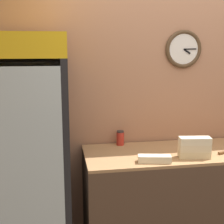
{
  "coord_description": "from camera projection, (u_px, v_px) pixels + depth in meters",
  "views": [
    {
      "loc": [
        -1.08,
        -1.67,
        1.81
      ],
      "look_at": [
        -0.65,
        0.89,
        1.28
      ],
      "focal_mm": 50.0,
      "sensor_mm": 36.0,
      "label": 1
    }
  ],
  "objects": [
    {
      "name": "sandwich_stack_top",
      "position": [
        195.0,
        141.0,
        2.62
      ],
      "size": [
        0.27,
        0.13,
        0.06
      ],
      "color": "beige",
      "rests_on": "sandwich_stack_middle"
    },
    {
      "name": "prep_counter",
      "position": [
        181.0,
        197.0,
        2.91
      ],
      "size": [
        1.78,
        0.67,
        0.9
      ],
      "color": "#4C3828",
      "rests_on": "ground_plane"
    },
    {
      "name": "sandwich_stack_middle",
      "position": [
        195.0,
        147.0,
        2.63
      ],
      "size": [
        0.27,
        0.13,
        0.06
      ],
      "color": "beige",
      "rests_on": "sandwich_stack_bottom"
    },
    {
      "name": "sandwich_flat_left",
      "position": [
        155.0,
        159.0,
        2.53
      ],
      "size": [
        0.28,
        0.13,
        0.06
      ],
      "color": "beige",
      "rests_on": "prep_counter"
    },
    {
      "name": "wall_back",
      "position": [
        170.0,
        95.0,
        3.1
      ],
      "size": [
        5.2,
        0.09,
        2.7
      ],
      "color": "#AD7A5B",
      "rests_on": "ground_plane"
    },
    {
      "name": "sandwich_stack_bottom",
      "position": [
        194.0,
        154.0,
        2.64
      ],
      "size": [
        0.27,
        0.13,
        0.06
      ],
      "color": "beige",
      "rests_on": "prep_counter"
    },
    {
      "name": "condiment_jar",
      "position": [
        120.0,
        138.0,
        2.98
      ],
      "size": [
        0.07,
        0.07,
        0.14
      ],
      "color": "#B72D23",
      "rests_on": "prep_counter"
    },
    {
      "name": "beverage_cooler",
      "position": [
        31.0,
        142.0,
        2.6
      ],
      "size": [
        0.62,
        0.71,
        1.92
      ],
      "color": "black",
      "rests_on": "ground_plane"
    }
  ]
}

